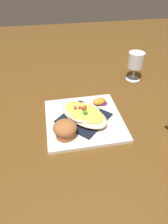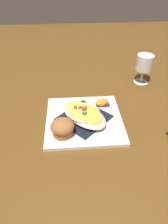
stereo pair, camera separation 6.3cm
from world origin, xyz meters
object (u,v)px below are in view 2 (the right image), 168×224
Objects in this scene: square_plate at (84,120)px; stemmed_glass at (144,64)px; orange_garnish at (102,103)px; muffin at (63,128)px; gratin_dish at (84,114)px.

square_plate is 0.41m from stemmed_glass.
stemmed_glass reaches higher than square_plate.
orange_garnish is at bearing 130.89° from stemmed_glass.
orange_garnish is (0.08, -0.08, 0.02)m from square_plate.
muffin reaches higher than square_plate.
gratin_dish is 1.63× the size of stemmed_glass.
square_plate is at bearing -77.57° from gratin_dish.
stemmed_glass is (0.26, -0.29, 0.09)m from square_plate.
gratin_dish is at bearing 134.36° from orange_garnish.
gratin_dish is 2.85× the size of muffin.
square_plate is 0.03m from gratin_dish.
muffin is (-0.08, 0.08, 0.04)m from square_plate.
gratin_dish is at bearing -45.05° from muffin.
stemmed_glass is at bearing -47.49° from muffin.
muffin is 0.51m from stemmed_glass.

